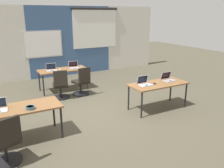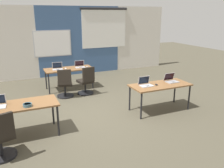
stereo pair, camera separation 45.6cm
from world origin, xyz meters
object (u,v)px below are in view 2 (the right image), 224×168
(desk_near_left, at_px, (18,107))
(laptop_far_right, at_px, (80,66))
(chair_near_left_end, at_px, (1,140))
(snack_bowl, at_px, (27,105))
(laptop_near_right_end, at_px, (171,80))
(laptop_far_left, at_px, (58,68))
(chair_far_right, at_px, (86,83))
(mouse_far_left, at_px, (66,68))
(mouse_far_right, at_px, (87,67))
(desk_far_center, at_px, (69,70))
(chair_far_left, at_px, (65,86))
(laptop_near_right_inner, at_px, (146,84))
(mouse_near_right_inner, at_px, (156,85))
(desk_near_right, at_px, (160,87))

(desk_near_left, bearing_deg, laptop_far_right, 52.67)
(chair_near_left_end, bearing_deg, snack_bowl, -152.08)
(laptop_near_right_end, xyz_separation_m, laptop_far_left, (-2.54, 2.72, 0.00))
(chair_near_left_end, distance_m, snack_bowl, 0.84)
(laptop_far_left, height_order, snack_bowl, laptop_far_left)
(chair_far_right, bearing_deg, mouse_far_left, -67.37)
(mouse_far_right, xyz_separation_m, mouse_far_left, (-0.75, 0.02, 0.00))
(desk_far_center, bearing_deg, desk_near_left, -122.01)
(chair_near_left_end, xyz_separation_m, chair_far_left, (1.76, 2.73, 0.00))
(laptop_near_right_inner, bearing_deg, laptop_far_right, 107.46)
(mouse_near_right_inner, relative_size, chair_far_left, 0.11)
(laptop_far_right, relative_size, chair_far_left, 0.38)
(desk_near_left, xyz_separation_m, desk_far_center, (1.75, 2.80, 0.00))
(mouse_far_left, bearing_deg, laptop_far_right, 5.08)
(mouse_near_right_inner, relative_size, chair_near_left_end, 0.11)
(laptop_near_right_end, distance_m, snack_bowl, 3.75)
(mouse_near_right_inner, relative_size, chair_far_right, 0.11)
(snack_bowl, bearing_deg, desk_near_right, 3.20)
(mouse_far_right, relative_size, mouse_far_left, 0.94)
(laptop_far_left, relative_size, chair_far_left, 0.40)
(desk_near_left, bearing_deg, laptop_far_left, 63.93)
(desk_near_left, height_order, chair_far_left, chair_far_left)
(laptop_near_right_inner, height_order, snack_bowl, laptop_near_right_inner)
(mouse_far_left, bearing_deg, desk_near_right, -56.02)
(mouse_far_left, bearing_deg, snack_bowl, -116.23)
(desk_far_center, bearing_deg, chair_near_left_end, -120.80)
(mouse_near_right_inner, height_order, chair_far_right, chair_far_right)
(desk_far_center, relative_size, laptop_far_right, 4.54)
(laptop_near_right_inner, relative_size, snack_bowl, 1.90)
(desk_far_center, bearing_deg, chair_far_left, -113.06)
(laptop_far_right, bearing_deg, desk_near_left, -122.99)
(mouse_near_right_inner, bearing_deg, chair_near_left_end, -169.27)
(laptop_far_left, bearing_deg, mouse_far_right, 3.71)
(laptop_near_right_end, relative_size, mouse_far_right, 3.33)
(laptop_near_right_inner, distance_m, laptop_far_right, 2.91)
(laptop_far_right, bearing_deg, mouse_far_right, -11.46)
(laptop_near_right_inner, xyz_separation_m, laptop_far_left, (-1.71, 2.74, -0.00))
(laptop_near_right_end, bearing_deg, desk_far_center, 127.24)
(desk_near_left, distance_m, desk_far_center, 3.30)
(desk_near_right, relative_size, mouse_far_left, 14.84)
(desk_far_center, relative_size, mouse_near_right_inner, 15.69)
(desk_near_left, bearing_deg, mouse_near_right_inner, -0.27)
(laptop_near_right_end, bearing_deg, desk_near_right, -168.95)
(mouse_far_right, distance_m, laptop_far_left, 1.01)
(laptop_near_right_end, bearing_deg, mouse_far_right, 118.60)
(laptop_near_right_inner, bearing_deg, mouse_far_left, 116.85)
(laptop_far_right, height_order, mouse_far_left, laptop_far_right)
(snack_bowl, bearing_deg, mouse_far_right, 53.09)
(desk_near_right, distance_m, chair_far_left, 2.91)
(mouse_far_left, distance_m, snack_bowl, 3.29)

